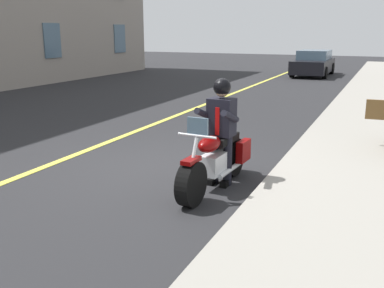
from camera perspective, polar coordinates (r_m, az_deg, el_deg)
name	(u,v)px	position (r m, az deg, el deg)	size (l,w,h in m)	color
ground_plane	(162,167)	(8.06, -3.95, -3.09)	(80.00, 80.00, 0.00)	#28282B
lane_center_stripe	(75,155)	(9.14, -15.08, -1.39)	(60.00, 0.16, 0.01)	#E5DB4C
motorcycle_main	(216,161)	(6.91, 3.15, -2.19)	(2.22, 0.66, 1.26)	black
rider_main	(221,122)	(6.93, 3.84, 2.85)	(0.64, 0.57, 1.74)	black
car_dark	(313,63)	(25.64, 15.66, 10.18)	(4.60, 1.92, 1.40)	black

